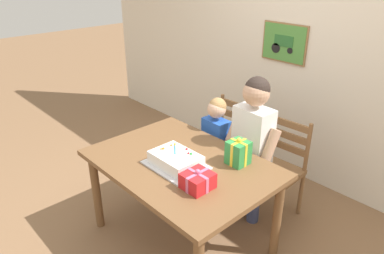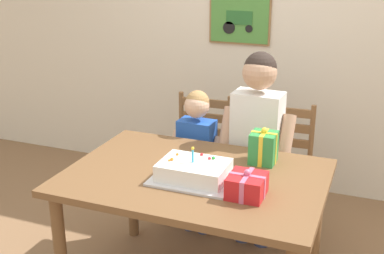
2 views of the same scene
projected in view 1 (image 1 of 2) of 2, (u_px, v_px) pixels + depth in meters
ground_plane at (182, 238)px, 3.07m from camera, size 20.00×20.00×0.00m
back_wall at (306, 55)px, 3.54m from camera, size 6.40×0.11×2.60m
dining_table at (181, 172)px, 2.79m from camera, size 1.42×1.00×0.76m
birthday_cake at (176, 160)px, 2.68m from camera, size 0.44×0.34×0.19m
gift_box_red_large at (238, 153)px, 2.69m from camera, size 0.15×0.16×0.22m
gift_box_beside_cake at (198, 181)px, 2.42m from camera, size 0.19×0.20×0.15m
chair_left at (226, 145)px, 3.61m from camera, size 0.44×0.44×0.92m
chair_right at (277, 169)px, 3.21m from camera, size 0.44×0.44×0.92m
child_older at (253, 138)px, 2.99m from camera, size 0.49×0.28×1.34m
child_younger at (216, 140)px, 3.35m from camera, size 0.38×0.22×1.05m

